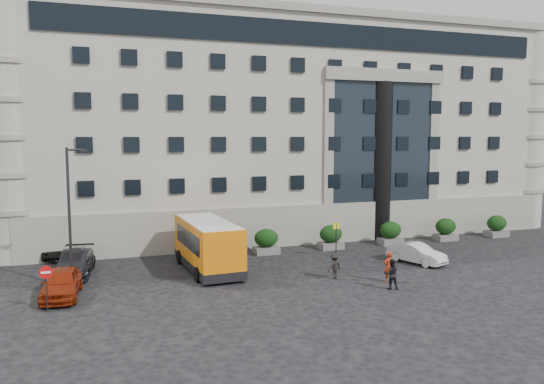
{
  "coord_description": "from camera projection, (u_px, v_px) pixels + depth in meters",
  "views": [
    {
      "loc": [
        -10.6,
        -28.53,
        8.65
      ],
      "look_at": [
        0.29,
        3.78,
        5.0
      ],
      "focal_mm": 35.0,
      "sensor_mm": 36.0,
      "label": 1
    }
  ],
  "objects": [
    {
      "name": "red_truck",
      "position": [
        68.0,
        221.0,
        44.29
      ],
      "size": [
        3.45,
        5.82,
        2.94
      ],
      "rotation": [
        0.0,
        0.0,
        -0.2
      ],
      "color": "maroon",
      "rests_on": "ground"
    },
    {
      "name": "hedge_e",
      "position": [
        446.0,
        229.0,
        43.76
      ],
      "size": [
        1.8,
        1.26,
        1.84
      ],
      "color": "#60605D",
      "rests_on": "ground"
    },
    {
      "name": "civic_building",
      "position": [
        268.0,
        132.0,
        52.85
      ],
      "size": [
        44.0,
        24.0,
        18.0
      ],
      "primitive_type": "cube",
      "color": "#A09A8D",
      "rests_on": "ground"
    },
    {
      "name": "hedge_c",
      "position": [
        331.0,
        237.0,
        40.45
      ],
      "size": [
        1.8,
        1.26,
        1.84
      ],
      "color": "#60605D",
      "rests_on": "ground"
    },
    {
      "name": "hedge_a",
      "position": [
        196.0,
        246.0,
        37.15
      ],
      "size": [
        1.8,
        1.26,
        1.84
      ],
      "color": "#60605D",
      "rests_on": "ground"
    },
    {
      "name": "pedestrian_b",
      "position": [
        391.0,
        274.0,
        29.86
      ],
      "size": [
        1.0,
        0.87,
        1.74
      ],
      "primitive_type": "imported",
      "rotation": [
        0.0,
        0.0,
        2.85
      ],
      "color": "black",
      "rests_on": "ground"
    },
    {
      "name": "white_taxi",
      "position": [
        416.0,
        253.0,
        35.99
      ],
      "size": [
        2.83,
        4.34,
        1.35
      ],
      "primitive_type": "imported",
      "rotation": [
        0.0,
        0.0,
        0.37
      ],
      "color": "silver",
      "rests_on": "ground"
    },
    {
      "name": "parked_car_a",
      "position": [
        61.0,
        283.0,
        28.33
      ],
      "size": [
        2.21,
        4.72,
        1.56
      ],
      "primitive_type": "imported",
      "rotation": [
        0.0,
        0.0,
        -0.08
      ],
      "color": "maroon",
      "rests_on": "ground"
    },
    {
      "name": "parked_car_b",
      "position": [
        75.0,
        263.0,
        33.0
      ],
      "size": [
        2.19,
        4.73,
        1.5
      ],
      "primitive_type": "imported",
      "rotation": [
        0.0,
        0.0,
        -0.13
      ],
      "color": "black",
      "rests_on": "ground"
    },
    {
      "name": "ground",
      "position": [
        288.0,
        283.0,
        31.17
      ],
      "size": [
        120.0,
        120.0,
        0.0
      ],
      "primitive_type": "plane",
      "color": "black",
      "rests_on": "ground"
    },
    {
      "name": "street_lamp",
      "position": [
        70.0,
        212.0,
        29.74
      ],
      "size": [
        1.16,
        0.18,
        8.0
      ],
      "color": "#262628",
      "rests_on": "ground"
    },
    {
      "name": "hedge_d",
      "position": [
        390.0,
        233.0,
        42.11
      ],
      "size": [
        1.8,
        1.26,
        1.84
      ],
      "color": "#60605D",
      "rests_on": "ground"
    },
    {
      "name": "pedestrian_c",
      "position": [
        334.0,
        266.0,
        32.04
      ],
      "size": [
        1.14,
        0.9,
        1.55
      ],
      "primitive_type": "imported",
      "rotation": [
        0.0,
        0.0,
        3.51
      ],
      "color": "black",
      "rests_on": "ground"
    },
    {
      "name": "parked_car_d",
      "position": [
        59.0,
        249.0,
        37.59
      ],
      "size": [
        2.21,
        4.59,
        1.26
      ],
      "primitive_type": "imported",
      "rotation": [
        0.0,
        0.0,
        -0.03
      ],
      "color": "black",
      "rests_on": "ground"
    },
    {
      "name": "hedge_f",
      "position": [
        497.0,
        226.0,
        45.41
      ],
      "size": [
        1.8,
        1.26,
        1.84
      ],
      "color": "#60605D",
      "rests_on": "ground"
    },
    {
      "name": "parked_car_c",
      "position": [
        75.0,
        263.0,
        32.95
      ],
      "size": [
        2.7,
        5.41,
        1.51
      ],
      "primitive_type": "imported",
      "rotation": [
        0.0,
        0.0,
        -0.12
      ],
      "color": "black",
      "rests_on": "ground"
    },
    {
      "name": "no_entry_sign",
      "position": [
        46.0,
        279.0,
        25.89
      ],
      "size": [
        0.64,
        0.16,
        2.32
      ],
      "color": "#262628",
      "rests_on": "ground"
    },
    {
      "name": "bus_stop_sign",
      "position": [
        336.0,
        234.0,
        37.45
      ],
      "size": [
        0.5,
        0.08,
        2.52
      ],
      "color": "#262628",
      "rests_on": "ground"
    },
    {
      "name": "entrance_column",
      "position": [
        380.0,
        161.0,
        44.0
      ],
      "size": [
        1.8,
        1.8,
        13.0
      ],
      "primitive_type": "cylinder",
      "color": "black",
      "rests_on": "ground"
    },
    {
      "name": "minibus",
      "position": [
        208.0,
        243.0,
        33.96
      ],
      "size": [
        3.26,
        7.84,
        3.21
      ],
      "rotation": [
        0.0,
        0.0,
        0.06
      ],
      "color": "orange",
      "rests_on": "ground"
    },
    {
      "name": "hedge_b",
      "position": [
        266.0,
        241.0,
        38.8
      ],
      "size": [
        1.8,
        1.26,
        1.84
      ],
      "color": "#60605D",
      "rests_on": "ground"
    },
    {
      "name": "pedestrian_a",
      "position": [
        389.0,
        267.0,
        31.29
      ],
      "size": [
        0.71,
        0.5,
        1.83
      ],
      "primitive_type": "imported",
      "rotation": [
        0.0,
        0.0,
        3.24
      ],
      "color": "#9D2B0F",
      "rests_on": "ground"
    }
  ]
}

